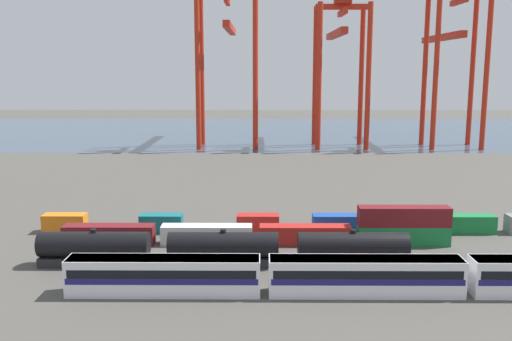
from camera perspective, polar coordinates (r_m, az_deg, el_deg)
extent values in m
plane|color=#4C4944|center=(119.21, 3.31, -1.13)|extent=(420.00, 420.00, 0.00)
cube|color=#384C60|center=(214.28, 2.04, 3.89)|extent=(400.00, 110.00, 0.01)
cube|color=silver|center=(61.29, -9.16, -10.30)|extent=(20.07, 3.10, 3.90)
cube|color=navy|center=(61.32, -9.16, -10.38)|extent=(19.66, 3.14, 0.64)
cube|color=black|center=(61.06, -9.18, -9.70)|extent=(19.26, 3.13, 0.90)
cube|color=slate|center=(60.70, -9.21, -8.73)|extent=(19.87, 2.85, 0.36)
cube|color=silver|center=(61.44, 10.84, -10.30)|extent=(20.07, 3.10, 3.90)
cube|color=navy|center=(61.48, 10.83, -10.38)|extent=(19.66, 3.14, 0.64)
cube|color=black|center=(61.21, 10.86, -9.70)|extent=(19.26, 3.13, 0.90)
cube|color=slate|center=(60.85, 10.89, -8.74)|extent=(19.87, 2.85, 0.36)
cube|color=#232326|center=(71.90, -15.74, -8.64)|extent=(13.06, 2.50, 1.10)
cylinder|color=black|center=(71.28, -15.82, -7.08)|extent=(13.06, 3.00, 3.00)
cylinder|color=black|center=(70.81, -15.88, -5.78)|extent=(0.70, 0.70, 0.36)
cube|color=#232326|center=(69.26, -3.26, -8.99)|extent=(13.06, 2.50, 1.10)
cylinder|color=black|center=(68.62, -3.28, -7.37)|extent=(13.06, 3.00, 3.00)
cylinder|color=black|center=(68.13, -3.29, -6.02)|extent=(0.70, 0.70, 0.36)
cube|color=#232326|center=(69.99, 9.57, -8.91)|extent=(13.06, 2.50, 1.10)
cylinder|color=black|center=(69.36, 9.62, -7.31)|extent=(13.06, 3.00, 3.00)
cylinder|color=black|center=(68.88, 9.66, -5.97)|extent=(0.70, 0.70, 0.36)
cube|color=maroon|center=(79.55, -14.42, -6.19)|extent=(12.10, 2.44, 2.60)
cube|color=silver|center=(77.25, -4.92, -6.39)|extent=(12.10, 2.44, 2.60)
cube|color=#AD211C|center=(77.15, 4.88, -6.41)|extent=(12.10, 2.44, 2.60)
cube|color=#197538|center=(79.25, 14.44, -6.25)|extent=(12.10, 2.44, 2.60)
cube|color=maroon|center=(78.57, 14.52, -4.43)|extent=(12.10, 2.44, 2.60)
cube|color=orange|center=(87.11, -18.49, -4.98)|extent=(6.04, 2.44, 2.60)
cube|color=#146066|center=(83.66, -9.41, -5.20)|extent=(6.04, 2.44, 2.60)
cube|color=#AD211C|center=(82.45, 0.19, -5.29)|extent=(6.04, 2.44, 2.60)
cube|color=#1C4299|center=(83.55, 9.80, -5.23)|extent=(12.10, 2.44, 2.60)
cube|color=#197538|center=(86.90, 18.92, -5.04)|extent=(12.10, 2.44, 2.60)
cylinder|color=red|center=(166.06, -5.81, 9.78)|extent=(1.50, 1.50, 44.78)
cylinder|color=red|center=(165.10, -0.07, 9.83)|extent=(1.50, 1.50, 44.78)
cylinder|color=red|center=(177.05, -5.43, 9.80)|extent=(1.50, 1.50, 44.78)
cylinder|color=red|center=(176.16, -0.03, 9.85)|extent=(1.50, 1.50, 44.78)
cube|color=red|center=(171.97, -2.90, 16.50)|extent=(1.20, 12.66, 1.60)
cube|color=red|center=(185.71, -2.62, 13.94)|extent=(2.00, 41.19, 2.00)
cylinder|color=red|center=(165.61, 6.29, 9.21)|extent=(1.50, 1.50, 41.54)
cylinder|color=red|center=(167.61, 11.13, 9.09)|extent=(1.50, 1.50, 41.54)
cylinder|color=red|center=(177.29, 5.91, 9.27)|extent=(1.50, 1.50, 41.54)
cylinder|color=red|center=(179.15, 10.43, 9.17)|extent=(1.50, 1.50, 41.54)
cube|color=red|center=(173.15, 8.62, 15.82)|extent=(15.62, 1.20, 1.60)
cube|color=red|center=(172.99, 8.61, 15.29)|extent=(1.20, 13.33, 1.60)
cube|color=red|center=(185.48, 7.99, 13.31)|extent=(2.00, 37.24, 2.00)
cylinder|color=red|center=(172.39, 17.48, 9.36)|extent=(1.50, 1.50, 44.63)
cylinder|color=red|center=(177.06, 21.97, 9.10)|extent=(1.50, 1.50, 44.63)
cylinder|color=red|center=(183.12, 16.45, 9.43)|extent=(1.50, 1.50, 44.63)
cylinder|color=red|center=(187.53, 20.72, 9.20)|extent=(1.50, 1.50, 44.63)
cube|color=red|center=(180.89, 19.55, 15.59)|extent=(1.20, 12.79, 1.60)
cube|color=red|center=(193.16, 18.04, 12.47)|extent=(2.00, 39.12, 2.00)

